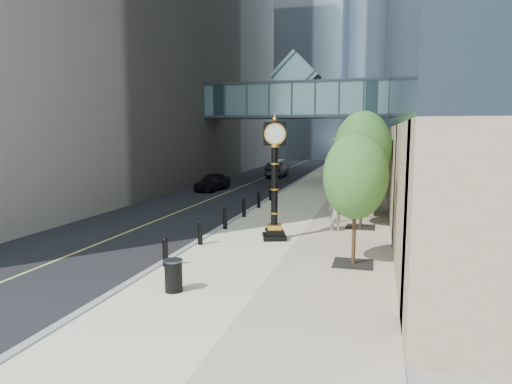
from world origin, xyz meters
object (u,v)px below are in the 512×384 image
Objects in this scene: trash_bin at (174,276)px; car_far at (277,170)px; street_clock at (274,187)px; pedestrian at (335,214)px; car_near at (213,182)px.

car_far is (-4.53, 34.67, 0.27)m from trash_bin.
trash_bin is at bearing -119.25° from street_clock.
pedestrian reaches higher than trash_bin.
car_near is at bearing 107.69° from trash_bin.
street_clock is 1.14× the size of car_far.
pedestrian is 16.98m from car_near.
street_clock is at bearing 25.30° from pedestrian.
pedestrian is 0.40× the size of car_near.
pedestrian is at bearing 108.96° from car_far.
pedestrian is (3.79, 9.54, 0.37)m from trash_bin.
pedestrian reaches higher than car_near.
car_far reaches higher than trash_bin.
trash_bin is at bearing 98.08° from car_far.
street_clock reaches higher than pedestrian.
car_near is (-7.18, 22.50, 0.21)m from trash_bin.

